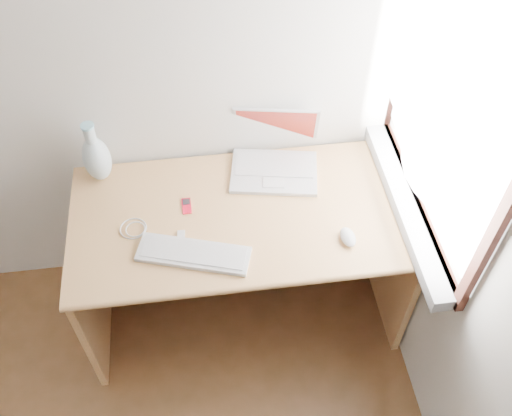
{
  "coord_description": "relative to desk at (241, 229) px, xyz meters",
  "views": [
    {
      "loc": [
        0.89,
        -0.11,
        2.54
      ],
      "look_at": [
        1.08,
        1.35,
        0.8
      ],
      "focal_mm": 40.0,
      "sensor_mm": 36.0,
      "label": 1
    }
  ],
  "objects": [
    {
      "name": "vase",
      "position": [
        -0.58,
        0.19,
        0.34
      ],
      "size": [
        0.12,
        0.12,
        0.3
      ],
      "color": "silver",
      "rests_on": "desk"
    },
    {
      "name": "external_keyboard",
      "position": [
        -0.21,
        -0.27,
        0.23
      ],
      "size": [
        0.45,
        0.25,
        0.02
      ],
      "rotation": [
        0.0,
        0.0,
        -0.3
      ],
      "color": "silver",
      "rests_on": "desk"
    },
    {
      "name": "remote",
      "position": [
        -0.25,
        -0.19,
        0.22
      ],
      "size": [
        0.03,
        0.08,
        0.01
      ],
      "primitive_type": "cube",
      "rotation": [
        0.0,
        0.0,
        -0.05
      ],
      "color": "silver",
      "rests_on": "desk"
    },
    {
      "name": "mouse",
      "position": [
        0.4,
        -0.28,
        0.23
      ],
      "size": [
        0.07,
        0.1,
        0.03
      ],
      "primitive_type": "ellipsoid",
      "rotation": [
        0.0,
        0.0,
        0.09
      ],
      "color": "silver",
      "rests_on": "desk"
    },
    {
      "name": "ipod",
      "position": [
        -0.22,
        -0.02,
        0.22
      ],
      "size": [
        0.04,
        0.08,
        0.01
      ],
      "rotation": [
        0.0,
        0.0,
        0.02
      ],
      "color": "#AB0B22",
      "rests_on": "desk"
    },
    {
      "name": "desk",
      "position": [
        0.0,
        0.0,
        0.0
      ],
      "size": [
        1.41,
        0.71,
        0.75
      ],
      "color": "tan",
      "rests_on": "floor"
    },
    {
      "name": "cable_coil",
      "position": [
        -0.44,
        -0.11,
        0.22
      ],
      "size": [
        0.14,
        0.14,
        0.01
      ],
      "primitive_type": "torus",
      "rotation": [
        0.0,
        0.0,
        -0.33
      ],
      "color": "silver",
      "rests_on": "desk"
    },
    {
      "name": "laptop",
      "position": [
        0.16,
        0.17,
        0.27
      ],
      "size": [
        0.41,
        0.37,
        0.25
      ],
      "rotation": [
        0.0,
        0.0,
        -0.18
      ],
      "color": "silver",
      "rests_on": "desk"
    },
    {
      "name": "window",
      "position": [
        0.69,
        -0.16,
        0.75
      ],
      "size": [
        0.11,
        0.99,
        1.1
      ],
      "color": "white",
      "rests_on": "right_wall"
    }
  ]
}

